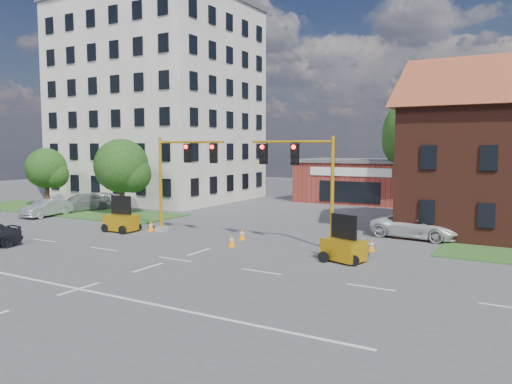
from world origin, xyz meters
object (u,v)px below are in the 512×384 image
trailer_east (344,248)px  pickup_white (416,226)px  signal_mast_east (305,177)px  trailer_west (121,221)px  signal_mast_west (180,173)px

trailer_east → pickup_white: trailer_east is taller
signal_mast_east → trailer_west: size_ratio=2.72×
trailer_west → trailer_east: bearing=-7.9°
trailer_west → trailer_east: 15.73m
signal_mast_west → signal_mast_east: 8.71m
signal_mast_west → trailer_west: bearing=-159.9°
signal_mast_west → pickup_white: (13.59, 5.90, -3.17)m
trailer_east → signal_mast_west: bearing=-170.8°
trailer_west → trailer_east: size_ratio=1.00×
signal_mast_west → trailer_east: bearing=-10.8°
trailer_west → pickup_white: 18.92m
signal_mast_east → trailer_east: size_ratio=2.72×
signal_mast_east → trailer_east: (3.14, -2.25, -3.22)m
trailer_west → pickup_white: size_ratio=0.42×
pickup_white → signal_mast_east: bearing=147.4°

